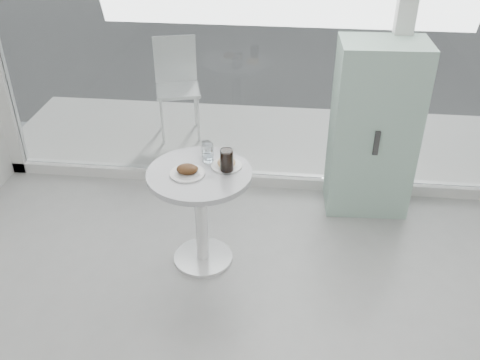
# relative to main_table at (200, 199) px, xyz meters

# --- Properties ---
(main_table) EXTENTS (0.72, 0.72, 0.77)m
(main_table) POSITION_rel_main_table_xyz_m (0.00, 0.00, 0.00)
(main_table) COLOR white
(main_table) RESTS_ON ground
(patio_deck) EXTENTS (5.60, 1.60, 0.05)m
(patio_deck) POSITION_rel_main_table_xyz_m (0.50, 1.90, -0.53)
(patio_deck) COLOR silver
(patio_deck) RESTS_ON ground
(mint_cabinet) EXTENTS (0.68, 0.48, 1.43)m
(mint_cabinet) POSITION_rel_main_table_xyz_m (1.25, 0.88, 0.17)
(mint_cabinet) COLOR #9CC7B0
(mint_cabinet) RESTS_ON ground
(patio_chair) EXTENTS (0.52, 0.52, 0.99)m
(patio_chair) POSITION_rel_main_table_xyz_m (-0.58, 1.99, 0.06)
(patio_chair) COLOR white
(patio_chair) RESTS_ON patio_deck
(plate_fritter) EXTENTS (0.24, 0.24, 0.07)m
(plate_fritter) POSITION_rel_main_table_xyz_m (-0.07, -0.04, 0.25)
(plate_fritter) COLOR white
(plate_fritter) RESTS_ON main_table
(plate_donut) EXTENTS (0.21, 0.21, 0.05)m
(plate_donut) POSITION_rel_main_table_xyz_m (0.17, 0.09, 0.24)
(plate_donut) COLOR white
(plate_donut) RESTS_ON main_table
(water_tumbler_a) EXTENTS (0.08, 0.08, 0.13)m
(water_tumbler_a) POSITION_rel_main_table_xyz_m (0.04, 0.15, 0.28)
(water_tumbler_a) COLOR white
(water_tumbler_a) RESTS_ON main_table
(water_tumbler_b) EXTENTS (0.07, 0.07, 0.11)m
(water_tumbler_b) POSITION_rel_main_table_xyz_m (0.01, 0.22, 0.27)
(water_tumbler_b) COLOR white
(water_tumbler_b) RESTS_ON main_table
(cola_glass) EXTENTS (0.09, 0.09, 0.17)m
(cola_glass) POSITION_rel_main_table_xyz_m (0.19, 0.02, 0.30)
(cola_glass) COLOR white
(cola_glass) RESTS_ON main_table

